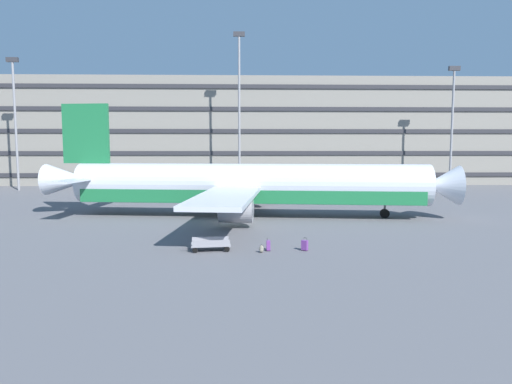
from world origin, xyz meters
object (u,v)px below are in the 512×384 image
object	(u,v)px
suitcase_orange	(305,245)
backpack_navy	(261,249)
airliner	(246,186)
suitcase_large	(268,245)
baggage_cart	(211,244)

from	to	relation	value
suitcase_orange	backpack_navy	bearing A→B (deg)	-169.96
airliner	suitcase_large	distance (m)	15.44
airliner	suitcase_large	bearing A→B (deg)	-84.72
airliner	suitcase_orange	distance (m)	15.93
suitcase_orange	baggage_cart	bearing A→B (deg)	178.10
airliner	baggage_cart	xyz separation A→B (m)	(-2.44, -15.03, -2.62)
airliner	baggage_cart	bearing A→B (deg)	-99.24
suitcase_large	baggage_cart	size ratio (longest dim) A/B	0.24
airliner	backpack_navy	bearing A→B (deg)	-86.68
suitcase_large	baggage_cart	world-z (taller)	baggage_cart
airliner	suitcase_large	size ratio (longest dim) A/B	50.81
suitcase_large	suitcase_orange	distance (m)	2.42
backpack_navy	baggage_cart	xyz separation A→B (m)	(-3.36, 0.72, 0.19)
suitcase_orange	backpack_navy	size ratio (longest dim) A/B	1.58
airliner	suitcase_orange	world-z (taller)	airliner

